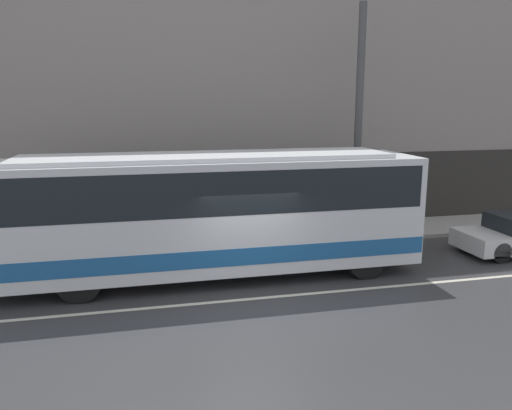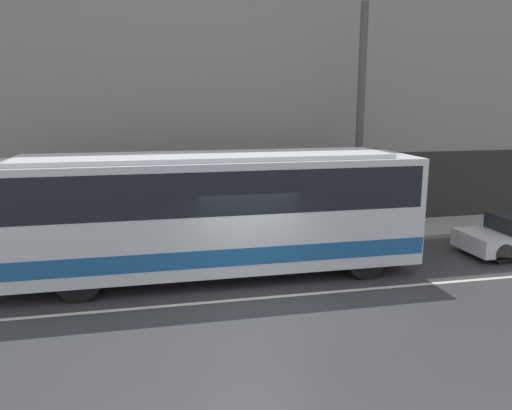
# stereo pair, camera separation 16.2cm
# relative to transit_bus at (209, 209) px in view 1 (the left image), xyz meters

# --- Properties ---
(ground_plane) EXTENTS (60.00, 60.00, 0.00)m
(ground_plane) POSITION_rel_transit_bus_xyz_m (0.85, -1.86, -1.91)
(ground_plane) COLOR #38383A
(sidewalk) EXTENTS (60.00, 2.52, 0.13)m
(sidewalk) POSITION_rel_transit_bus_xyz_m (0.85, 3.40, -1.84)
(sidewalk) COLOR #A09E99
(sidewalk) RESTS_ON ground_plane
(building_facade) EXTENTS (60.00, 0.35, 11.90)m
(building_facade) POSITION_rel_transit_bus_xyz_m (0.85, 4.80, 3.84)
(building_facade) COLOR gray
(building_facade) RESTS_ON ground_plane
(lane_stripe) EXTENTS (54.00, 0.14, 0.01)m
(lane_stripe) POSITION_rel_transit_bus_xyz_m (0.85, -1.86, -1.90)
(lane_stripe) COLOR beige
(lane_stripe) RESTS_ON ground_plane
(transit_bus) EXTENTS (11.44, 2.56, 3.38)m
(transit_bus) POSITION_rel_transit_bus_xyz_m (0.00, 0.00, 0.00)
(transit_bus) COLOR silver
(transit_bus) RESTS_ON ground_plane
(utility_pole_near) EXTENTS (0.26, 0.26, 7.80)m
(utility_pole_near) POSITION_rel_transit_bus_xyz_m (5.55, 2.90, 2.12)
(utility_pole_near) COLOR #4C4C4F
(utility_pole_near) RESTS_ON sidewalk
(pedestrian_waiting) EXTENTS (0.36, 0.36, 1.62)m
(pedestrian_waiting) POSITION_rel_transit_bus_xyz_m (-2.40, 3.17, -1.03)
(pedestrian_waiting) COLOR maroon
(pedestrian_waiting) RESTS_ON sidewalk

